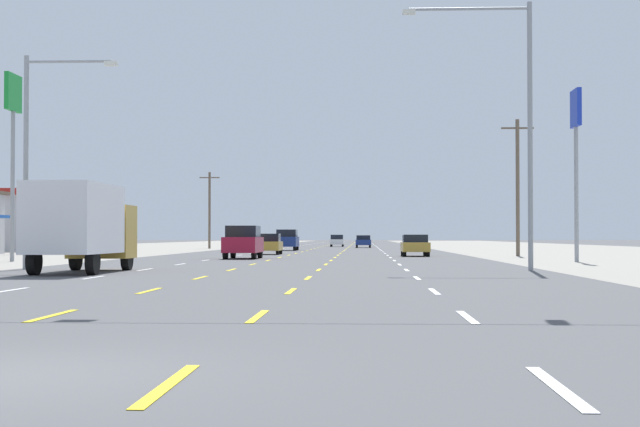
{
  "coord_description": "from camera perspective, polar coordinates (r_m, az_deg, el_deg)",
  "views": [
    {
      "loc": [
        3.52,
        -9.28,
        1.35
      ],
      "look_at": [
        0.61,
        56.43,
        2.89
      ],
      "focal_mm": 54.6,
      "sensor_mm": 36.0,
      "label": 1
    }
  ],
  "objects": [
    {
      "name": "ground_plane",
      "position": [
        75.38,
        -0.14,
        -2.37
      ],
      "size": [
        572.0,
        572.0,
        0.0
      ],
      "primitive_type": "plane",
      "color": "#4C4C4F"
    },
    {
      "name": "lot_apron_left",
      "position": [
        80.43,
        -18.06,
        -2.23
      ],
      "size": [
        28.0,
        440.0,
        0.01
      ],
      "primitive_type": "cube",
      "color": "gray",
      "rests_on": "ground"
    },
    {
      "name": "lane_markings",
      "position": [
        113.85,
        0.76,
        -2.02
      ],
      "size": [
        10.64,
        227.6,
        0.01
      ],
      "color": "white",
      "rests_on": "ground"
    },
    {
      "name": "signal_span_wire",
      "position": [
        21.19,
        -7.63,
        9.09
      ],
      "size": [
        26.26,
        0.53,
        9.13
      ],
      "color": "brown",
      "rests_on": "ground"
    },
    {
      "name": "box_truck_far_left_nearest",
      "position": [
        36.89,
        -13.81,
        -0.55
      ],
      "size": [
        2.4,
        7.2,
        3.23
      ],
      "color": "#B28C33",
      "rests_on": "ground"
    },
    {
      "name": "suv_inner_left_near",
      "position": [
        58.73,
        -4.52,
        -1.65
      ],
      "size": [
        1.98,
        4.9,
        1.98
      ],
      "color": "maroon",
      "rests_on": "ground"
    },
    {
      "name": "sedan_far_right_mid",
      "position": [
        65.92,
        5.59,
        -1.85
      ],
      "size": [
        1.8,
        4.5,
        1.46
      ],
      "color": "#B28C33",
      "rests_on": "ground"
    },
    {
      "name": "hatchback_inner_left_midfar",
      "position": [
        72.0,
        -3.0,
        -1.79
      ],
      "size": [
        1.72,
        3.9,
        1.54
      ],
      "color": "#B28C33",
      "rests_on": "ground"
    },
    {
      "name": "sedan_far_left_far",
      "position": [
        83.65,
        -4.58,
        -1.74
      ],
      "size": [
        1.8,
        4.5,
        1.46
      ],
      "color": "red",
      "rests_on": "ground"
    },
    {
      "name": "suv_inner_left_farther",
      "position": [
        92.17,
        -1.94,
        -1.54
      ],
      "size": [
        1.98,
        4.9,
        1.98
      ],
      "color": "navy",
      "rests_on": "ground"
    },
    {
      "name": "sedan_inner_right_farthest",
      "position": [
        114.86,
        2.56,
        -1.64
      ],
      "size": [
        1.8,
        4.5,
        1.46
      ],
      "color": "navy",
      "rests_on": "ground"
    },
    {
      "name": "hatchback_center_turn_distant_a",
      "position": [
        125.44,
        1.01,
        -1.6
      ],
      "size": [
        1.72,
        3.9,
        1.54
      ],
      "color": "white",
      "rests_on": "ground"
    },
    {
      "name": "storefront_left_row_2",
      "position": [
        97.03,
        -16.56,
        -0.44
      ],
      "size": [
        13.26,
        17.94,
        5.54
      ],
      "color": "#B2B2B7",
      "rests_on": "ground"
    },
    {
      "name": "pole_sign_left_row_1",
      "position": [
        54.47,
        -17.55,
        5.29
      ],
      "size": [
        0.24,
        2.04,
        9.99
      ],
      "color": "gray",
      "rests_on": "ground"
    },
    {
      "name": "pole_sign_right_row_1",
      "position": [
        53.09,
        14.77,
        4.57
      ],
      "size": [
        0.24,
        1.77,
        9.09
      ],
      "color": "gray",
      "rests_on": "ground"
    },
    {
      "name": "streetlight_left_row_0",
      "position": [
        41.15,
        -16.32,
        3.89
      ],
      "size": [
        3.84,
        0.26,
        8.7
      ],
      "color": "gray",
      "rests_on": "ground"
    },
    {
      "name": "streetlight_right_row_0",
      "position": [
        39.56,
        11.43,
        5.79
      ],
      "size": [
        5.14,
        0.26,
        10.68
      ],
      "color": "gray",
      "rests_on": "ground"
    },
    {
      "name": "utility_pole_right_row_1",
      "position": [
        67.52,
        11.51,
        1.66
      ],
      "size": [
        2.2,
        0.26,
        9.32
      ],
      "color": "brown",
      "rests_on": "ground"
    },
    {
      "name": "utility_pole_left_row_2",
      "position": [
        107.06,
        -6.5,
        0.29
      ],
      "size": [
        2.2,
        0.26,
        8.38
      ],
      "color": "brown",
      "rests_on": "ground"
    }
  ]
}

